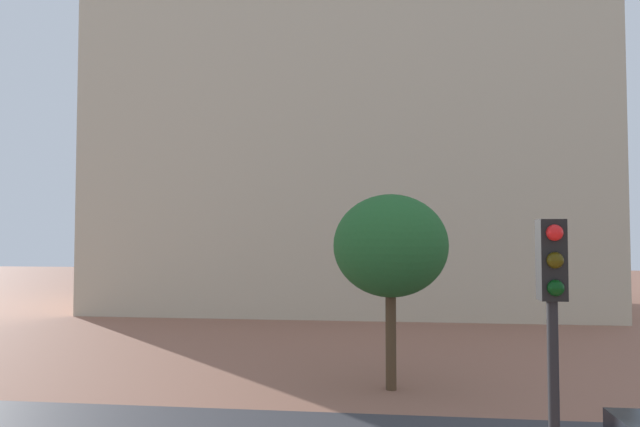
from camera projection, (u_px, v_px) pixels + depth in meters
landmark_building at (351, 126)px, 33.78m from camera, size 28.59×12.75×35.76m
traffic_light_pole at (553, 342)px, 5.93m from camera, size 0.28×0.34×4.50m
tree_curb_far at (390, 246)px, 15.25m from camera, size 3.24×3.24×5.50m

